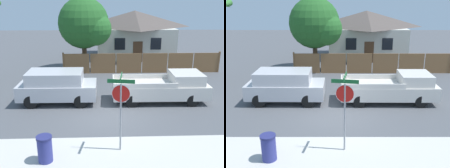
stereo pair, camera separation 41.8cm
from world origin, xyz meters
The scene contains 9 objects.
ground_plane centered at (0.00, 0.00, 0.00)m, with size 80.00×80.00×0.00m, color #4C4F54.
sidewalk_strip centered at (0.00, -3.60, 0.00)m, with size 36.00×3.20×0.01m.
wooden_fence centered at (2.91, 8.48, 0.82)m, with size 12.82×0.12×1.73m.
house centered at (3.05, 15.23, 2.43)m, with size 8.18×6.43×4.69m.
oak_tree centered at (-1.62, 9.65, 3.82)m, with size 4.37×4.16×6.00m.
red_suv centered at (-2.93, 2.22, 1.02)m, with size 4.45×2.02×1.89m.
orange_pickup centered at (3.29, 2.22, 0.85)m, with size 5.52×2.06×1.75m.
stop_sign centered at (0.38, -3.00, 2.15)m, with size 1.03×0.92×3.14m.
trash_bin centered at (-2.46, -3.69, 0.52)m, with size 0.58×0.58×1.03m.
Camera 2 is at (0.12, -12.24, 5.78)m, focal length 42.00 mm.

